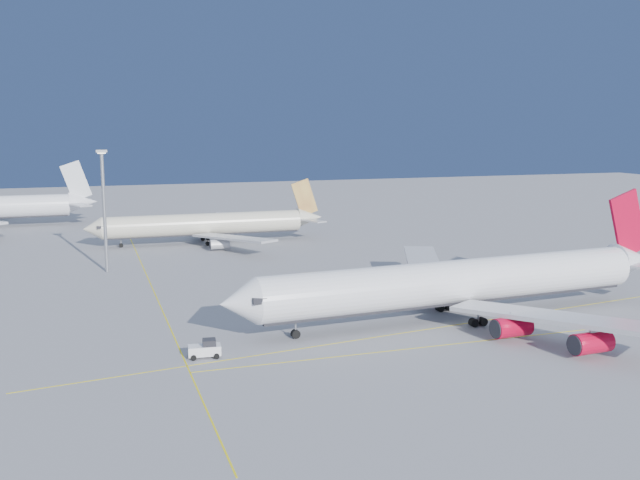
{
  "coord_description": "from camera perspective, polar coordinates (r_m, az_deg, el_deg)",
  "views": [
    {
      "loc": [
        -50.6,
        -92.86,
        28.16
      ],
      "look_at": [
        -9.43,
        30.41,
        7.0
      ],
      "focal_mm": 40.0,
      "sensor_mm": 36.0,
      "label": 1
    }
  ],
  "objects": [
    {
      "name": "ground",
      "position": [
        109.44,
        9.82,
        -5.8
      ],
      "size": [
        500.0,
        500.0,
        0.0
      ],
      "primitive_type": "plane",
      "color": "slate",
      "rests_on": "ground"
    },
    {
      "name": "taxiway_lines",
      "position": [
        109.19,
        1.38,
        -5.7
      ],
      "size": [
        118.86,
        140.0,
        0.02
      ],
      "color": "yellow",
      "rests_on": "ground"
    },
    {
      "name": "airliner_virgin",
      "position": [
        106.2,
        11.48,
        -3.3
      ],
      "size": [
        73.03,
        65.45,
        18.01
      ],
      "rotation": [
        0.0,
        0.0,
        0.07
      ],
      "color": "white",
      "rests_on": "ground"
    },
    {
      "name": "airliner_etihad",
      "position": [
        172.25,
        -8.88,
        1.26
      ],
      "size": [
        57.1,
        52.93,
        14.95
      ],
      "rotation": [
        0.0,
        0.0,
        -0.01
      ],
      "color": "beige",
      "rests_on": "ground"
    },
    {
      "name": "pushback_tug",
      "position": [
        89.12,
        -9.15,
        -8.6
      ],
      "size": [
        4.13,
        2.77,
        2.22
      ],
      "rotation": [
        0.0,
        0.0,
        -0.11
      ],
      "color": "white",
      "rests_on": "ground"
    },
    {
      "name": "light_mast",
      "position": [
        141.56,
        -16.91,
        3.03
      ],
      "size": [
        2.02,
        2.02,
        23.42
      ],
      "color": "gray",
      "rests_on": "ground"
    }
  ]
}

